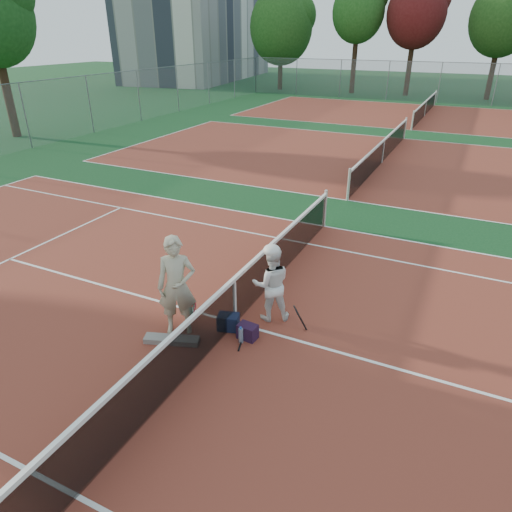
# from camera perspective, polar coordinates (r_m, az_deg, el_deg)

# --- Properties ---
(ground) EXTENTS (130.00, 130.00, 0.00)m
(ground) POSITION_cam_1_polar(r_m,az_deg,el_deg) (9.02, -2.61, -8.38)
(ground) COLOR #103A1A
(ground) RESTS_ON ground
(court_main) EXTENTS (23.77, 10.97, 0.01)m
(court_main) POSITION_cam_1_polar(r_m,az_deg,el_deg) (9.01, -2.61, -8.36)
(court_main) COLOR maroon
(court_main) RESTS_ON ground
(court_far_a) EXTENTS (23.77, 10.97, 0.01)m
(court_far_a) POSITION_cam_1_polar(r_m,az_deg,el_deg) (20.95, 15.44, 11.20)
(court_far_a) COLOR maroon
(court_far_a) RESTS_ON ground
(court_far_b) EXTENTS (23.77, 10.97, 0.01)m
(court_far_b) POSITION_cam_1_polar(r_m,az_deg,el_deg) (34.07, 20.28, 16.10)
(court_far_b) COLOR maroon
(court_far_b) RESTS_ON ground
(net_main) EXTENTS (0.10, 10.98, 1.02)m
(net_main) POSITION_cam_1_polar(r_m,az_deg,el_deg) (8.74, -2.68, -5.62)
(net_main) COLOR black
(net_main) RESTS_ON ground
(net_far_a) EXTENTS (0.10, 10.98, 1.02)m
(net_far_a) POSITION_cam_1_polar(r_m,az_deg,el_deg) (20.83, 15.61, 12.54)
(net_far_a) COLOR black
(net_far_a) RESTS_ON ground
(net_far_b) EXTENTS (0.10, 10.98, 1.02)m
(net_far_b) POSITION_cam_1_polar(r_m,az_deg,el_deg) (34.00, 20.42, 16.94)
(net_far_b) COLOR black
(net_far_b) RESTS_ON ground
(fence_back) EXTENTS (32.00, 0.06, 3.00)m
(fence_back) POSITION_cam_1_polar(r_m,az_deg,el_deg) (40.81, 21.96, 19.44)
(fence_back) COLOR slate
(fence_back) RESTS_ON ground
(apartment_block) EXTENTS (12.96, 23.18, 15.00)m
(apartment_block) POSITION_cam_1_polar(r_m,az_deg,el_deg) (59.61, -7.08, 28.39)
(apartment_block) COLOR beige
(apartment_block) RESTS_ON ground
(player_a) EXTENTS (0.84, 0.75, 1.94)m
(player_a) POSITION_cam_1_polar(r_m,az_deg,el_deg) (8.41, -9.88, -3.75)
(player_a) COLOR #BCB291
(player_a) RESTS_ON ground
(player_b) EXTENTS (0.93, 0.88, 1.53)m
(player_b) POSITION_cam_1_polar(r_m,az_deg,el_deg) (8.77, 1.92, -3.53)
(player_b) COLOR white
(player_b) RESTS_ON ground
(racket_red) EXTENTS (0.38, 0.38, 0.56)m
(racket_red) POSITION_cam_1_polar(r_m,az_deg,el_deg) (8.77, -7.82, -7.52)
(racket_red) COLOR maroon
(racket_red) RESTS_ON ground
(racket_black_held) EXTENTS (0.39, 0.39, 0.55)m
(racket_black_held) POSITION_cam_1_polar(r_m,az_deg,el_deg) (8.67, 5.11, -7.83)
(racket_black_held) COLOR black
(racket_black_held) RESTS_ON ground
(racket_spare) EXTENTS (0.43, 0.65, 0.03)m
(racket_spare) POSITION_cam_1_polar(r_m,az_deg,el_deg) (8.66, -1.62, -9.88)
(racket_spare) COLOR black
(racket_spare) RESTS_ON ground
(sports_bag_navy) EXTENTS (0.46, 0.37, 0.31)m
(sports_bag_navy) POSITION_cam_1_polar(r_m,az_deg,el_deg) (8.78, -3.49, -8.23)
(sports_bag_navy) COLOR black
(sports_bag_navy) RESTS_ON ground
(sports_bag_purple) EXTENTS (0.37, 0.27, 0.29)m
(sports_bag_purple) POSITION_cam_1_polar(r_m,az_deg,el_deg) (8.53, -1.06, -9.43)
(sports_bag_purple) COLOR black
(sports_bag_purple) RESTS_ON ground
(net_cover_canvas) EXTENTS (1.03, 0.56, 0.11)m
(net_cover_canvas) POSITION_cam_1_polar(r_m,az_deg,el_deg) (8.62, -10.48, -10.26)
(net_cover_canvas) COLOR slate
(net_cover_canvas) RESTS_ON ground
(water_bottle) EXTENTS (0.09, 0.09, 0.30)m
(water_bottle) POSITION_cam_1_polar(r_m,az_deg,el_deg) (8.42, -1.91, -9.92)
(water_bottle) COLOR silver
(water_bottle) RESTS_ON ground
(tree_back_0) EXTENTS (5.83, 5.83, 8.84)m
(tree_back_0) POSITION_cam_1_polar(r_m,az_deg,el_deg) (47.52, 3.17, 26.67)
(tree_back_0) COLOR #382314
(tree_back_0) RESTS_ON ground
(tree_back_1) EXTENTS (4.46, 4.46, 9.21)m
(tree_back_1) POSITION_cam_1_polar(r_m,az_deg,el_deg) (45.40, 12.68, 27.60)
(tree_back_1) COLOR #382314
(tree_back_1) RESTS_ON ground
(tree_back_maroon) EXTENTS (4.84, 4.84, 9.25)m
(tree_back_maroon) POSITION_cam_1_polar(r_m,az_deg,el_deg) (44.85, 19.42, 26.67)
(tree_back_maroon) COLOR #382314
(tree_back_maroon) RESTS_ON ground
(tree_back_3) EXTENTS (5.00, 5.00, 8.91)m
(tree_back_3) POSITION_cam_1_polar(r_m,az_deg,el_deg) (44.45, 28.51, 24.63)
(tree_back_3) COLOR #382314
(tree_back_3) RESTS_ON ground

